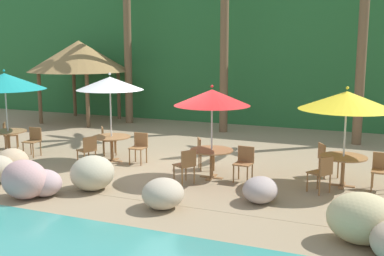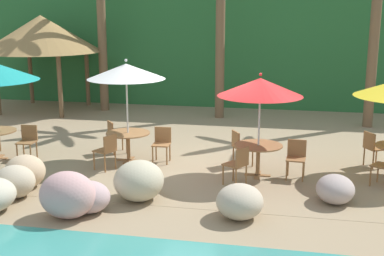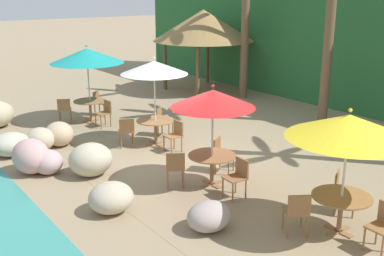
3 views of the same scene
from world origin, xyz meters
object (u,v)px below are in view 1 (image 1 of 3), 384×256
at_px(chair_yellow_seaward, 381,168).
at_px(chair_yellow_left, 322,172).
at_px(umbrella_red, 212,98).
at_px(chair_red_left, 186,164).
at_px(chair_teal_seaward, 33,139).
at_px(umbrella_yellow, 347,100).
at_px(chair_white_seaward, 139,146).
at_px(chair_red_seaward, 244,161).
at_px(umbrella_white, 110,83).
at_px(palm_tree_third, 364,18).
at_px(palm_tree_nearest, 127,19).
at_px(palapa_hut, 79,56).
at_px(umbrella_teal, 5,81).
at_px(dining_table_red, 212,154).
at_px(chair_red_inland, 203,151).
at_px(dining_table_teal, 8,135).
at_px(dining_table_white, 112,141).
at_px(chair_white_left, 88,149).
at_px(chair_teal_inland, 8,133).
at_px(chair_yellow_inland, 326,157).
at_px(dining_table_yellow, 343,161).
at_px(palm_tree_second, 225,5).

bearing_deg(chair_yellow_seaward, chair_yellow_left, -146.30).
height_order(umbrella_red, chair_red_left, umbrella_red).
xyz_separation_m(chair_teal_seaward, umbrella_yellow, (9.00, 0.33, 1.56)).
xyz_separation_m(chair_white_seaward, chair_red_seaward, (3.30, -0.62, 0.00)).
xyz_separation_m(umbrella_white, palm_tree_third, (6.42, 5.26, 1.92)).
bearing_deg(umbrella_red, chair_white_seaward, 164.92).
bearing_deg(chair_teal_seaward, palm_tree_nearest, 93.97).
bearing_deg(chair_teal_seaward, palapa_hut, 113.35).
relative_size(chair_yellow_left, palm_tree_third, 0.13).
height_order(umbrella_teal, chair_red_left, umbrella_teal).
relative_size(dining_table_red, chair_red_inland, 1.26).
relative_size(dining_table_teal, chair_white_seaward, 1.26).
height_order(dining_table_white, chair_red_seaward, chair_red_seaward).
distance_m(umbrella_teal, chair_red_left, 6.61).
bearing_deg(chair_white_left, chair_red_seaward, 4.03).
distance_m(umbrella_teal, chair_red_inland, 6.46).
xyz_separation_m(umbrella_white, umbrella_red, (3.29, -0.54, -0.21)).
relative_size(chair_teal_inland, palm_tree_third, 0.13).
bearing_deg(palm_tree_third, chair_white_left, -137.66).
distance_m(chair_white_left, chair_yellow_inland, 6.38).
bearing_deg(dining_table_white, chair_white_seaward, 7.76).
bearing_deg(chair_white_seaward, chair_teal_seaward, -172.35).
distance_m(chair_yellow_seaward, chair_yellow_left, 1.49).
relative_size(dining_table_yellow, palm_tree_third, 0.17).
bearing_deg(palm_tree_nearest, chair_red_inland, -46.21).
xyz_separation_m(dining_table_white, chair_red_left, (2.92, -1.31, -0.10)).
distance_m(chair_white_seaward, palm_tree_nearest, 8.19).
bearing_deg(chair_red_left, chair_yellow_seaward, 17.28).
distance_m(palm_tree_third, palapa_hut, 11.72).
xyz_separation_m(chair_teal_inland, dining_table_white, (4.00, -0.13, 0.10)).
xyz_separation_m(umbrella_red, palm_tree_second, (-1.82, 6.28, 2.73)).
bearing_deg(chair_yellow_inland, dining_table_yellow, -54.77).
height_order(dining_table_teal, chair_white_seaward, chair_white_seaward).
bearing_deg(dining_table_yellow, umbrella_teal, -177.27).
height_order(dining_table_white, chair_red_left, chair_red_left).
bearing_deg(palapa_hut, chair_yellow_inland, -24.61).
bearing_deg(chair_yellow_seaward, palm_tree_nearest, 149.15).
distance_m(umbrella_white, palm_tree_nearest, 7.22).
bearing_deg(palm_tree_nearest, chair_teal_seaward, -86.03).
relative_size(dining_table_white, chair_red_inland, 1.26).
relative_size(chair_white_left, chair_red_inland, 1.00).
bearing_deg(chair_red_seaward, chair_yellow_seaward, 10.01).
xyz_separation_m(umbrella_white, chair_white_left, (-0.25, -0.82, -1.76)).
relative_size(chair_white_seaward, chair_red_seaward, 1.00).
bearing_deg(chair_white_seaward, umbrella_red, -15.08).
distance_m(chair_white_left, chair_red_left, 3.21).
height_order(umbrella_teal, chair_yellow_inland, umbrella_teal).
bearing_deg(chair_red_seaward, chair_white_left, -175.97).
distance_m(chair_teal_seaward, umbrella_red, 6.05).
xyz_separation_m(chair_teal_inland, dining_table_red, (7.28, -0.67, 0.10)).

